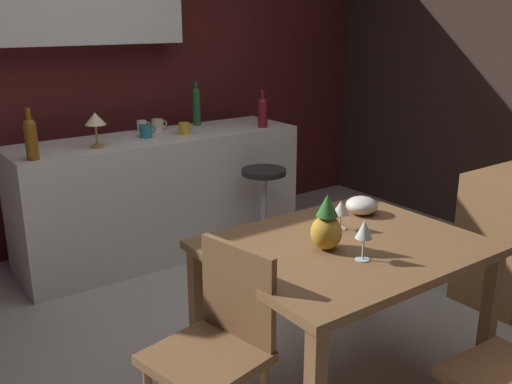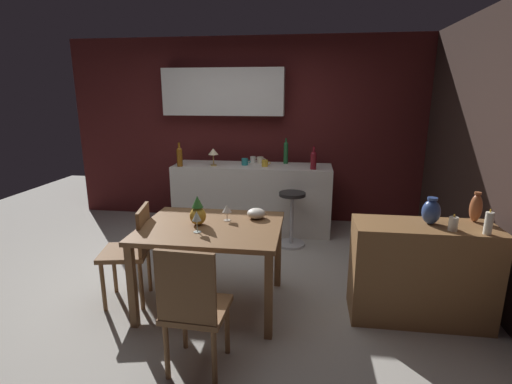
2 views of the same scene
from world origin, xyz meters
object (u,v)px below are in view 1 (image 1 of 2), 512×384
cup_mustard (184,129)px  cup_cream (158,125)px  cup_white (142,126)px  fruit_bowl (362,205)px  wine_glass_left (364,231)px  counter_lamp (95,121)px  chair_near_window (217,345)px  bar_stool (264,211)px  pineapple_centerpiece (327,226)px  dining_table (344,261)px  wine_bottle_green (196,105)px  wine_glass_right (341,208)px  wine_bottle_ruby (263,111)px  wine_bottle_amber (31,137)px  cup_teal (146,131)px

cup_mustard → cup_cream: 0.26m
cup_white → fruit_bowl: bearing=-80.8°
wine_glass_left → counter_lamp: counter_lamp is taller
cup_cream → chair_near_window: bearing=-111.4°
bar_stool → pineapple_centerpiece: (-0.74, -1.45, 0.49)m
fruit_bowl → counter_lamp: 1.82m
dining_table → wine_bottle_green: (0.49, 2.17, 0.41)m
cup_white → wine_bottle_green: bearing=-3.2°
cup_white → counter_lamp: size_ratio=0.46×
wine_glass_left → fruit_bowl: (0.42, 0.42, -0.09)m
wine_glass_right → wine_bottle_ruby: (0.76, 1.66, 0.18)m
wine_bottle_amber → cup_white: (0.91, 0.43, -0.10)m
wine_glass_left → wine_bottle_ruby: wine_bottle_ruby is taller
dining_table → cup_white: size_ratio=11.03×
wine_glass_left → cup_teal: size_ratio=1.45×
pineapple_centerpiece → fruit_bowl: (0.47, 0.24, -0.06)m
wine_bottle_ruby → cup_cream: wine_bottle_ruby is taller
chair_near_window → wine_bottle_amber: bearing=95.0°
cup_mustard → wine_bottle_ruby: bearing=-9.6°
fruit_bowl → wine_glass_right: bearing=-158.4°
counter_lamp → wine_bottle_green: bearing=18.7°
wine_glass_right → wine_bottle_amber: 1.90m
wine_bottle_amber → cup_cream: bearing=20.9°
cup_teal → counter_lamp: bearing=-163.9°
cup_mustard → wine_bottle_amber: bearing=-172.7°
pineapple_centerpiece → cup_cream: 2.17m
wine_bottle_amber → cup_cream: size_ratio=2.55×
fruit_bowl → cup_white: size_ratio=1.54×
wine_glass_right → wine_glass_left: bearing=-118.9°
chair_near_window → fruit_bowl: size_ratio=5.34×
wine_glass_right → cup_mustard: 1.77m
dining_table → bar_stool: (0.62, 1.46, -0.29)m
pineapple_centerpiece → wine_bottle_amber: bearing=113.3°
fruit_bowl → wine_bottle_ruby: wine_bottle_ruby is taller
fruit_bowl → bar_stool: bearing=77.5°
bar_stool → cup_cream: 1.03m
chair_near_window → cup_white: size_ratio=8.21×
pineapple_centerpiece → fruit_bowl: bearing=27.0°
wine_bottle_ruby → cup_cream: (-0.72, 0.35, -0.08)m
dining_table → pineapple_centerpiece: bearing=176.8°
wine_glass_left → cup_cream: (0.21, 2.33, 0.07)m
chair_near_window → wine_glass_left: size_ratio=4.97×
counter_lamp → bar_stool: bearing=-20.4°
bar_stool → wine_bottle_ruby: bearing=55.0°
wine_glass_right → bar_stool: bearing=68.6°
dining_table → wine_bottle_green: size_ratio=3.41×
dining_table → fruit_bowl: 0.45m
dining_table → wine_bottle_amber: 2.01m
cup_white → cup_mustard: size_ratio=0.91×
cup_teal → counter_lamp: counter_lamp is taller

